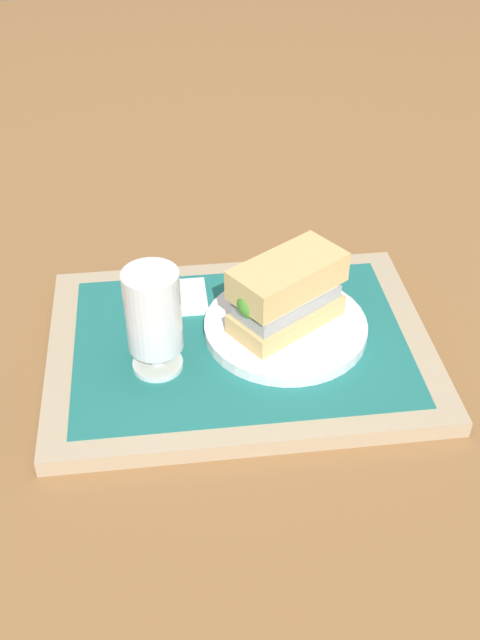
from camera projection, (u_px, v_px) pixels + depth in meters
name	position (u px, v px, depth m)	size (l,w,h in m)	color
ground_plane	(240.00, 353.00, 0.88)	(3.00, 3.00, 0.00)	olive
tray	(240.00, 347.00, 0.87)	(0.44, 0.32, 0.02)	tan
placemat	(240.00, 340.00, 0.87)	(0.38, 0.27, 0.00)	#1E6B66
plate	(285.00, 327.00, 0.87)	(0.19, 0.19, 0.01)	white
sandwich	(285.00, 294.00, 0.84)	(0.14, 0.12, 0.08)	tan
beer_glass	(153.00, 316.00, 0.79)	(0.06, 0.06, 0.12)	silver
napkin_folded	(170.00, 298.00, 0.93)	(0.09, 0.07, 0.01)	white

